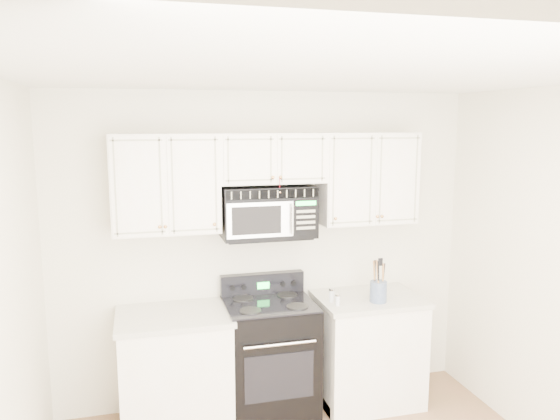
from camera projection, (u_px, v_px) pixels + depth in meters
name	position (u px, v px, depth m)	size (l,w,h in m)	color
room	(342.00, 323.00, 2.90)	(3.51, 3.51, 2.61)	brown
base_cabinet_left	(175.00, 374.00, 4.21)	(0.86, 0.65, 0.92)	white
base_cabinet_right	(367.00, 352.00, 4.62)	(0.86, 0.65, 0.92)	white
range	(270.00, 356.00, 4.41)	(0.70, 0.64, 1.11)	black
upper_cabinets	(271.00, 176.00, 4.31)	(2.44, 0.37, 0.75)	white
microwave	(268.00, 211.00, 4.32)	(0.74, 0.42, 0.41)	black
utensil_crock	(378.00, 290.00, 4.39)	(0.14, 0.14, 0.36)	slate
shaker_salt	(338.00, 300.00, 4.31)	(0.04, 0.04, 0.09)	silver
shaker_pepper	(332.00, 295.00, 4.40)	(0.05, 0.05, 0.11)	silver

